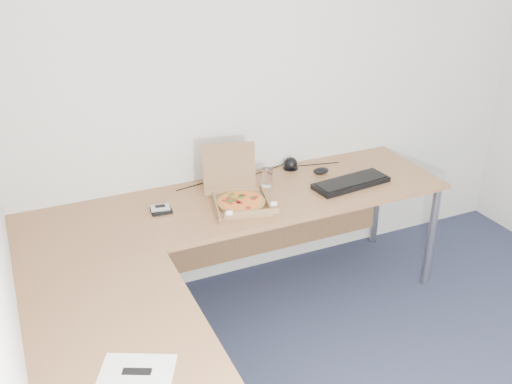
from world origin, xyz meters
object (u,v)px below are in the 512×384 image
desk (213,251)px  wallet (161,210)px  keyboard (351,183)px  pizza_box (240,199)px  drinking_glass (267,177)px

desk → wallet: bearing=105.9°
desk → keyboard: size_ratio=5.19×
desk → pizza_box: pizza_box is taller
pizza_box → wallet: size_ratio=3.19×
keyboard → wallet: 1.15m
desk → wallet: wallet is taller
drinking_glass → wallet: (-0.68, -0.06, -0.05)m
desk → drinking_glass: (0.55, 0.53, 0.09)m
desk → drinking_glass: bearing=43.9°
drinking_glass → wallet: drinking_glass is taller
pizza_box → drinking_glass: bearing=47.6°
desk → drinking_glass: drinking_glass is taller
pizza_box → keyboard: (0.71, -0.04, -0.02)m
keyboard → desk: bearing=-168.4°
desk → pizza_box: bearing=50.5°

